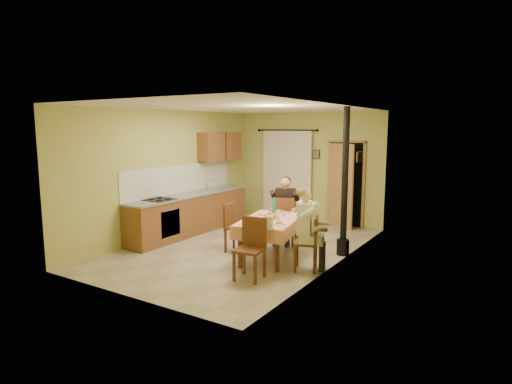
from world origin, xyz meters
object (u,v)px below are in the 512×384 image
Objects in this scene: chair_far at (285,231)px; chair_left at (236,237)px; dining_table at (270,239)px; chair_right at (306,254)px; man_right at (306,220)px; stove_flue at (344,202)px; man_far at (285,203)px; chair_near at (250,261)px.

chair_left is at bearing -140.31° from chair_far.
chair_right reaches higher than dining_table.
chair_left reaches higher than dining_table.
man_right is (-0.01, -0.00, 0.59)m from chair_right.
man_far is at bearing 177.89° from stove_flue.
chair_far is 1.64m from chair_right.
chair_near is 0.71× the size of man_right.
man_far reaches higher than chair_left.
stove_flue reaches higher than chair_far.
man_far is (-0.24, 1.02, 0.50)m from dining_table.
man_far is at bearing 21.43° from chair_right.
chair_left is (-1.07, 1.16, -0.00)m from chair_near.
man_right reaches higher than chair_far.
chair_left is 0.68× the size of man_right.
man_far is at bearing 21.02° from man_right.
man_far is at bearing 90.00° from chair_far.
chair_far reaches higher than chair_near.
chair_right is at bearing -66.90° from chair_far.
man_right is at bearing -67.52° from man_far.
chair_left is 1.25m from man_far.
chair_left reaches higher than chair_right.
chair_left is (-0.58, -0.92, -0.00)m from chair_far.
man_far and man_right have the same top height.
stove_flue is (0.21, 1.20, 0.15)m from man_right.
chair_far is 0.73× the size of man_far.
stove_flue reaches higher than chair_left.
chair_far is 1.03× the size of chair_near.
dining_table is 0.99m from man_right.
chair_near is 2.32m from stove_flue.
dining_table is 1.04m from chair_far.
chair_left is 1.78m from man_right.
chair_left is (-0.82, 0.09, -0.09)m from dining_table.
man_far is 1.30m from stove_flue.
man_far is (0.57, 0.94, 0.59)m from chair_left.
chair_near is 1.04× the size of chair_left.
dining_table is 1.25× the size of man_far.
man_right is (1.07, -1.25, 0.00)m from man_far.
man_far reaches higher than dining_table.
chair_left is at bearing -139.70° from man_far.
dining_table is at bearing -94.92° from man_far.
stove_flue is (1.28, -0.03, 0.73)m from chair_far.
chair_left is at bearing -154.40° from stove_flue.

